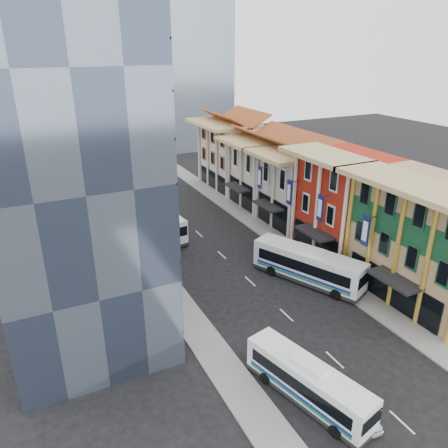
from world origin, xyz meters
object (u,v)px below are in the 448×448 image
bus_left_far (157,220)px  sedan_left (360,411)px  shophouse_tan (429,242)px  bus_left_near (308,381)px  office_tower (59,152)px  bus_right (308,265)px

bus_left_far → sedan_left: 36.25m
shophouse_tan → bus_left_far: size_ratio=1.15×
bus_left_near → bus_left_far: bus_left_far is taller
office_tower → bus_left_near: size_ratio=2.94×
shophouse_tan → bus_right: bearing=139.1°
bus_left_near → bus_right: 17.08m
shophouse_tan → bus_left_near: bearing=-160.9°
bus_left_near → sedan_left: bearing=-68.2°
shophouse_tan → sedan_left: shophouse_tan is taller
shophouse_tan → office_tower: 35.19m
shophouse_tan → bus_left_far: 32.97m
shophouse_tan → bus_right: (-8.50, 7.36, -4.02)m
bus_left_near → shophouse_tan: bearing=4.9°
office_tower → bus_left_near: 27.39m
bus_right → bus_left_far: bearing=93.8°
bus_right → office_tower: bearing=139.0°
shophouse_tan → office_tower: (-31.00, 14.00, 9.00)m
shophouse_tan → office_tower: size_ratio=0.47×
shophouse_tan → sedan_left: (-16.39, -9.44, -5.35)m
bus_left_far → sedan_left: (2.53, -36.14, -1.31)m
bus_left_far → sedan_left: bearing=-93.6°
sedan_left → shophouse_tan: bearing=39.7°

